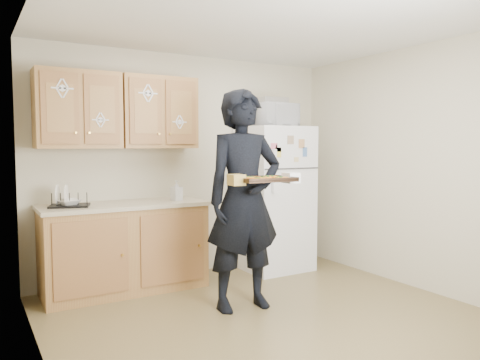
# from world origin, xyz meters

# --- Properties ---
(floor) EXTENTS (3.60, 3.60, 0.00)m
(floor) POSITION_xyz_m (0.00, 0.00, 0.00)
(floor) COLOR brown
(floor) RESTS_ON ground
(ceiling) EXTENTS (3.60, 3.60, 0.00)m
(ceiling) POSITION_xyz_m (0.00, 0.00, 2.50)
(ceiling) COLOR silver
(ceiling) RESTS_ON wall_back
(wall_back) EXTENTS (3.60, 0.04, 2.50)m
(wall_back) POSITION_xyz_m (0.00, 1.80, 1.25)
(wall_back) COLOR beige
(wall_back) RESTS_ON floor
(wall_left) EXTENTS (0.04, 3.60, 2.50)m
(wall_left) POSITION_xyz_m (-1.80, 0.00, 1.25)
(wall_left) COLOR beige
(wall_left) RESTS_ON floor
(wall_right) EXTENTS (0.04, 3.60, 2.50)m
(wall_right) POSITION_xyz_m (1.80, 0.00, 1.25)
(wall_right) COLOR beige
(wall_right) RESTS_ON floor
(refrigerator) EXTENTS (0.75, 0.70, 1.70)m
(refrigerator) POSITION_xyz_m (0.95, 1.43, 0.85)
(refrigerator) COLOR white
(refrigerator) RESTS_ON floor
(base_cabinet) EXTENTS (1.60, 0.60, 0.86)m
(base_cabinet) POSITION_xyz_m (-0.85, 1.48, 0.43)
(base_cabinet) COLOR #9B6035
(base_cabinet) RESTS_ON floor
(countertop) EXTENTS (1.64, 0.64, 0.04)m
(countertop) POSITION_xyz_m (-0.85, 1.48, 0.88)
(countertop) COLOR #BAAE8F
(countertop) RESTS_ON base_cabinet
(upper_cab_left) EXTENTS (0.80, 0.33, 0.75)m
(upper_cab_left) POSITION_xyz_m (-1.25, 1.61, 1.83)
(upper_cab_left) COLOR #9B6035
(upper_cab_left) RESTS_ON wall_back
(upper_cab_right) EXTENTS (0.80, 0.33, 0.75)m
(upper_cab_right) POSITION_xyz_m (-0.43, 1.61, 1.83)
(upper_cab_right) COLOR #9B6035
(upper_cab_right) RESTS_ON wall_back
(cereal_box) EXTENTS (0.20, 0.07, 0.32)m
(cereal_box) POSITION_xyz_m (1.47, 1.67, 0.16)
(cereal_box) COLOR gold
(cereal_box) RESTS_ON floor
(person) EXTENTS (0.75, 0.52, 1.98)m
(person) POSITION_xyz_m (-0.06, 0.44, 0.99)
(person) COLOR black
(person) RESTS_ON floor
(baking_tray) EXTENTS (0.49, 0.38, 0.04)m
(baking_tray) POSITION_xyz_m (-0.04, 0.14, 1.19)
(baking_tray) COLOR black
(baking_tray) RESTS_ON person
(pizza_front_left) EXTENTS (0.16, 0.16, 0.02)m
(pizza_front_left) POSITION_xyz_m (-0.16, 0.07, 1.21)
(pizza_front_left) COLOR orange
(pizza_front_left) RESTS_ON baking_tray
(pizza_front_right) EXTENTS (0.16, 0.16, 0.02)m
(pizza_front_right) POSITION_xyz_m (0.06, 0.06, 1.21)
(pizza_front_right) COLOR orange
(pizza_front_right) RESTS_ON baking_tray
(pizza_back_left) EXTENTS (0.16, 0.16, 0.02)m
(pizza_back_left) POSITION_xyz_m (-0.14, 0.23, 1.21)
(pizza_back_left) COLOR orange
(pizza_back_left) RESTS_ON baking_tray
(pizza_back_right) EXTENTS (0.16, 0.16, 0.02)m
(pizza_back_right) POSITION_xyz_m (0.07, 0.21, 1.21)
(pizza_back_right) COLOR orange
(pizza_back_right) RESTS_ON baking_tray
(pizza_center) EXTENTS (0.16, 0.16, 0.02)m
(pizza_center) POSITION_xyz_m (-0.04, 0.14, 1.21)
(pizza_center) COLOR orange
(pizza_center) RESTS_ON baking_tray
(microwave) EXTENTS (0.50, 0.36, 0.27)m
(microwave) POSITION_xyz_m (0.93, 1.38, 1.83)
(microwave) COLOR white
(microwave) RESTS_ON refrigerator
(foil_pan) EXTENTS (0.33, 0.24, 0.07)m
(foil_pan) POSITION_xyz_m (0.90, 1.41, 2.00)
(foil_pan) COLOR silver
(foil_pan) RESTS_ON microwave
(dish_rack) EXTENTS (0.42, 0.36, 0.14)m
(dish_rack) POSITION_xyz_m (-1.38, 1.47, 0.97)
(dish_rack) COLOR black
(dish_rack) RESTS_ON countertop
(bowl) EXTENTS (0.27, 0.27, 0.05)m
(bowl) POSITION_xyz_m (-1.38, 1.47, 0.94)
(bowl) COLOR white
(bowl) RESTS_ON dish_rack
(soap_bottle) EXTENTS (0.11, 0.12, 0.21)m
(soap_bottle) POSITION_xyz_m (-0.31, 1.42, 1.01)
(soap_bottle) COLOR white
(soap_bottle) RESTS_ON countertop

